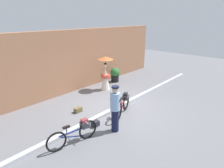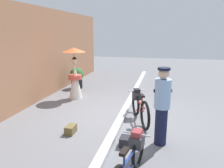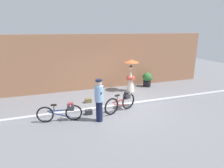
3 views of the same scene
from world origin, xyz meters
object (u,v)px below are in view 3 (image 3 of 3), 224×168
object	(u,v)px
bicycle_near_officer	(121,102)
bicycle_far_side	(62,112)
person_with_parasol	(131,75)
potted_plant_by_door	(147,79)
backpack_spare	(89,112)
backpack_on_pavement	(88,101)
person_officer	(99,99)

from	to	relation	value
bicycle_near_officer	bicycle_far_side	size ratio (longest dim) A/B	0.95
bicycle_near_officer	person_with_parasol	distance (m)	3.06
potted_plant_by_door	backpack_spare	distance (m)	5.32
bicycle_far_side	backpack_spare	bearing A→B (deg)	14.18
bicycle_far_side	backpack_on_pavement	distance (m)	2.19
bicycle_far_side	backpack_spare	size ratio (longest dim) A/B	6.14
backpack_on_pavement	backpack_spare	distance (m)	1.40
potted_plant_by_door	backpack_on_pavement	xyz separation A→B (m)	(-4.15, -1.53, -0.38)
potted_plant_by_door	backpack_on_pavement	size ratio (longest dim) A/B	2.76
backpack_spare	backpack_on_pavement	bearing A→B (deg)	78.43
bicycle_near_officer	person_officer	distance (m)	1.40
backpack_on_pavement	potted_plant_by_door	bearing A→B (deg)	20.24
person_officer	backpack_on_pavement	xyz separation A→B (m)	(0.02, 2.11, -0.80)
bicycle_near_officer	backpack_spare	world-z (taller)	bicycle_near_officer
potted_plant_by_door	backpack_spare	xyz separation A→B (m)	(-4.43, -2.91, -0.38)
person_with_parasol	bicycle_far_side	bearing A→B (deg)	-147.18
person_officer	potted_plant_by_door	size ratio (longest dim) A/B	1.89
bicycle_far_side	bicycle_near_officer	bearing A→B (deg)	3.18
person_officer	potted_plant_by_door	world-z (taller)	person_officer
potted_plant_by_door	bicycle_near_officer	bearing A→B (deg)	-134.51
bicycle_near_officer	person_officer	bearing A→B (deg)	-153.15
bicycle_near_officer	potted_plant_by_door	size ratio (longest dim) A/B	1.83
backpack_on_pavement	bicycle_far_side	bearing A→B (deg)	-130.15
person_officer	person_with_parasol	bearing A→B (deg)	48.44
backpack_on_pavement	backpack_spare	xyz separation A→B (m)	(-0.28, -1.38, 0.00)
person_with_parasol	backpack_spare	world-z (taller)	person_with_parasol
backpack_on_pavement	person_with_parasol	bearing A→B (deg)	20.39
bicycle_near_officer	person_with_parasol	size ratio (longest dim) A/B	0.89
person_officer	backpack_spare	world-z (taller)	person_officer
bicycle_near_officer	bicycle_far_side	world-z (taller)	bicycle_near_officer
bicycle_far_side	potted_plant_by_door	xyz separation A→B (m)	(5.55, 3.19, 0.09)
bicycle_near_officer	person_officer	world-z (taller)	person_officer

